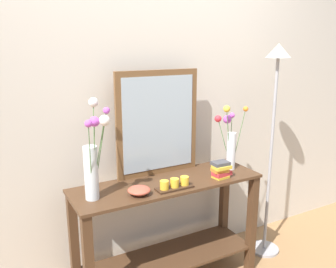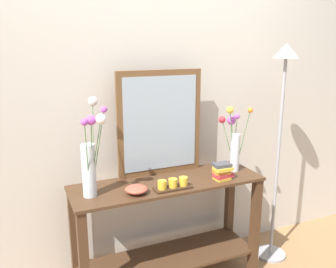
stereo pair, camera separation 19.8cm
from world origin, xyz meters
TOP-DOWN VIEW (x-y plane):
  - wall_back at (0.00, 0.32)m, footprint 6.40×0.08m
  - console_table at (0.00, 0.00)m, footprint 1.29×0.41m
  - mirror_leaning at (0.02, 0.17)m, footprint 0.61×0.03m
  - tall_vase_left at (-0.51, -0.03)m, footprint 0.17×0.24m
  - vase_right at (0.52, 0.01)m, footprint 0.20×0.15m
  - candle_tray at (-0.02, -0.12)m, footprint 0.24×0.09m
  - decorative_bowl at (-0.26, -0.10)m, footprint 0.14×0.14m
  - book_stack at (0.35, -0.11)m, footprint 0.14×0.10m
  - floor_lamp at (0.89, -0.03)m, footprint 0.24×0.24m

SIDE VIEW (x-z plane):
  - console_table at x=0.00m, z-range 0.08..0.85m
  - candle_tray at x=-0.02m, z-range 0.76..0.83m
  - decorative_bowl at x=-0.26m, z-range 0.77..0.82m
  - book_stack at x=0.35m, z-range 0.77..0.88m
  - vase_right at x=0.52m, z-range 0.75..1.23m
  - tall_vase_left at x=-0.51m, z-range 0.73..1.31m
  - floor_lamp at x=0.89m, z-range 0.29..1.96m
  - mirror_leaning at x=0.02m, z-range 0.77..1.50m
  - wall_back at x=0.00m, z-range 0.00..2.70m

